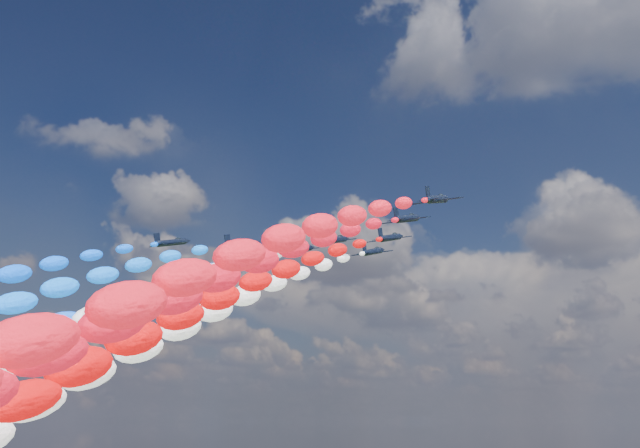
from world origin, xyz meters
The scene contains 14 objects.
jet_0 centered at (-32.68, -5.99, 91.71)m, with size 9.49×12.73×2.80m, color black, non-canonical shape.
jet_1 centered at (-20.28, 3.09, 91.71)m, with size 9.49×12.73×2.80m, color black, non-canonical shape.
jet_2 centered at (-12.11, 14.75, 91.71)m, with size 9.49×12.73×2.80m, color black, non-canonical shape.
trail_2 centered at (-12.11, -46.17, 66.33)m, with size 6.00×117.42×53.98m, color #155AFF, non-canonical shape.
jet_3 centered at (-0.46, 11.14, 91.71)m, with size 9.49×12.73×2.80m, color black, non-canonical shape.
trail_3 centered at (-0.46, -49.78, 66.33)m, with size 6.00×117.42×53.98m, color white, non-canonical shape.
jet_4 centered at (0.84, 26.06, 91.71)m, with size 9.49×12.73×2.80m, color black, non-canonical shape.
trail_4 centered at (0.84, -34.85, 66.33)m, with size 6.00×117.42×53.98m, color white, non-canonical shape.
jet_5 centered at (10.67, 15.57, 91.71)m, with size 9.49×12.73×2.80m, color black, non-canonical shape.
trail_5 centered at (10.67, -45.34, 66.33)m, with size 6.00×117.42×53.98m, color red, non-canonical shape.
jet_6 centered at (20.78, 2.81, 91.71)m, with size 9.49×12.73×2.80m, color black, non-canonical shape.
trail_6 centered at (20.78, -58.10, 66.33)m, with size 6.00×117.42×53.98m, color red, non-canonical shape.
jet_7 centered at (31.32, -6.66, 91.71)m, with size 9.49×12.73×2.80m, color black, non-canonical shape.
trail_7 centered at (31.32, -67.58, 66.33)m, with size 6.00×117.42×53.98m, color red, non-canonical shape.
Camera 1 is at (84.15, -130.64, 53.17)m, focal length 43.57 mm.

